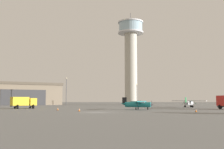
% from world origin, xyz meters
% --- Properties ---
extents(ground_plane, '(400.00, 400.00, 0.00)m').
position_xyz_m(ground_plane, '(0.00, 0.00, 0.00)').
color(ground_plane, slate).
extents(control_tower, '(10.90, 10.90, 39.64)m').
position_xyz_m(control_tower, '(13.32, 67.04, 22.16)').
color(control_tower, '#B2AD9E').
rests_on(control_tower, ground_plane).
extents(hangar, '(36.11, 29.97, 9.04)m').
position_xyz_m(hangar, '(-32.94, 66.98, 4.54)').
color(hangar, '#7A6B56').
rests_on(hangar, ground_plane).
extents(airplane_teal, '(6.94, 8.76, 2.64)m').
position_xyz_m(airplane_teal, '(8.46, 11.56, 1.23)').
color(airplane_teal, teal).
rests_on(airplane_teal, ground_plane).
extents(airplane_silver, '(8.68, 7.11, 2.79)m').
position_xyz_m(airplane_silver, '(24.92, 27.76, 1.30)').
color(airplane_silver, '#B7BABF').
rests_on(airplane_silver, ground_plane).
extents(truck_box_yellow, '(6.19, 5.22, 2.77)m').
position_xyz_m(truck_box_yellow, '(-18.08, 19.83, 1.58)').
color(truck_box_yellow, '#38383D').
rests_on(truck_box_yellow, ground_plane).
extents(light_post_west, '(0.44, 0.44, 7.92)m').
position_xyz_m(light_post_west, '(14.18, 54.97, 4.77)').
color(light_post_west, '#38383D').
rests_on(light_post_west, ground_plane).
extents(light_post_north, '(0.44, 0.44, 10.07)m').
position_xyz_m(light_post_north, '(-11.82, 51.06, 5.89)').
color(light_post_north, '#38383D').
rests_on(light_post_north, ground_plane).
extents(traffic_cone_near_left, '(0.36, 0.36, 0.65)m').
position_xyz_m(traffic_cone_near_left, '(-3.33, 3.75, 0.32)').
color(traffic_cone_near_left, black).
rests_on(traffic_cone_near_left, ground_plane).
extents(traffic_cone_near_right, '(0.36, 0.36, 0.58)m').
position_xyz_m(traffic_cone_near_right, '(-8.06, 9.05, 0.28)').
color(traffic_cone_near_right, black).
rests_on(traffic_cone_near_right, ground_plane).
extents(traffic_cone_mid_apron, '(0.36, 0.36, 0.59)m').
position_xyz_m(traffic_cone_mid_apron, '(16.97, -0.06, 0.29)').
color(traffic_cone_mid_apron, black).
rests_on(traffic_cone_mid_apron, ground_plane).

